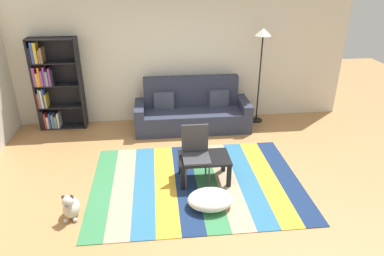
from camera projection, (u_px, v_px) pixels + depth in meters
name	position (u px, v px, depth m)	size (l,w,h in m)	color
ground_plane	(196.00, 183.00, 5.41)	(14.00, 14.00, 0.00)	#B27F4C
back_wall	(182.00, 56.00, 7.13)	(6.80, 0.10, 2.70)	silver
rug	(196.00, 183.00, 5.41)	(3.16, 2.34, 0.01)	#387F4C
couch	(192.00, 112.00, 7.10)	(2.26, 0.80, 1.00)	#2D3347
bookshelf	(52.00, 86.00, 6.87)	(0.90, 0.28, 1.80)	black
coffee_table	(204.00, 161.00, 5.35)	(0.77, 0.52, 0.40)	black
pouf	(210.00, 200.00, 4.84)	(0.63, 0.50, 0.22)	white
dog	(71.00, 207.00, 4.63)	(0.22, 0.35, 0.40)	beige
standing_lamp	(262.00, 45.00, 6.85)	(0.32, 0.32, 1.92)	black
tv_remote	(206.00, 158.00, 5.28)	(0.04, 0.15, 0.02)	black
folding_chair	(196.00, 150.00, 5.26)	(0.40, 0.40, 0.90)	#38383D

